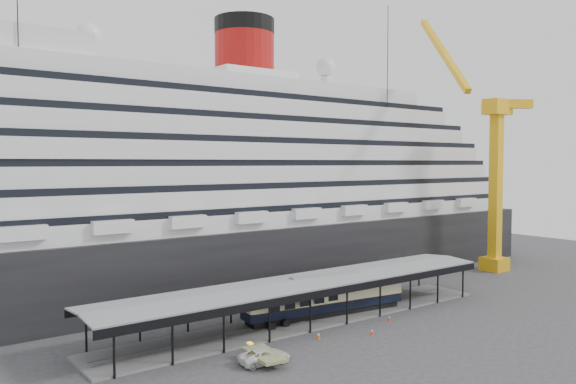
{
  "coord_description": "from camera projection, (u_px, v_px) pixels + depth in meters",
  "views": [
    {
      "loc": [
        -43.47,
        -48.94,
        19.76
      ],
      "look_at": [
        -0.81,
        8.0,
        16.04
      ],
      "focal_mm": 35.0,
      "sensor_mm": 36.0,
      "label": 1
    }
  ],
  "objects": [
    {
      "name": "cruise_ship",
      "position": [
        204.0,
        171.0,
        90.82
      ],
      "size": [
        130.0,
        30.0,
        43.9
      ],
      "color": "black",
      "rests_on": "ground"
    },
    {
      "name": "pullman_carriage",
      "position": [
        326.0,
        296.0,
        71.8
      ],
      "size": [
        22.92,
        5.71,
        22.32
      ],
      "rotation": [
        0.0,
        0.0,
        -0.12
      ],
      "color": "black",
      "rests_on": "ground"
    },
    {
      "name": "crane_yellow",
      "position": [
        491.0,
        162.0,
        101.73
      ],
      "size": [
        23.83,
        18.78,
        47.6
      ],
      "color": "#EEAE15",
      "rests_on": "ground"
    },
    {
      "name": "port_truck",
      "position": [
        265.0,
        356.0,
        55.16
      ],
      "size": [
        5.46,
        2.98,
        1.45
      ],
      "primitive_type": "imported",
      "rotation": [
        0.0,
        0.0,
        1.46
      ],
      "color": "silver",
      "rests_on": "ground"
    },
    {
      "name": "platform_canopy",
      "position": [
        308.0,
        302.0,
        70.05
      ],
      "size": [
        56.0,
        9.18,
        5.3
      ],
      "color": "slate",
      "rests_on": "ground"
    },
    {
      "name": "ground",
      "position": [
        334.0,
        330.0,
        66.17
      ],
      "size": [
        200.0,
        200.0,
        0.0
      ],
      "primitive_type": "plane",
      "color": "#343437",
      "rests_on": "ground"
    },
    {
      "name": "traffic_cone_right",
      "position": [
        389.0,
        318.0,
        70.07
      ],
      "size": [
        0.43,
        0.43,
        0.71
      ],
      "rotation": [
        0.0,
        0.0,
        -0.18
      ],
      "color": "red",
      "rests_on": "ground"
    },
    {
      "name": "traffic_cone_mid",
      "position": [
        372.0,
        331.0,
        64.4
      ],
      "size": [
        0.39,
        0.39,
        0.76
      ],
      "rotation": [
        0.0,
        0.0,
        0.0
      ],
      "color": "red",
      "rests_on": "ground"
    },
    {
      "name": "traffic_cone_left",
      "position": [
        319.0,
        335.0,
        62.79
      ],
      "size": [
        0.49,
        0.49,
        0.85
      ],
      "rotation": [
        0.0,
        0.0,
        0.14
      ],
      "color": "#CF500B",
      "rests_on": "ground"
    }
  ]
}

